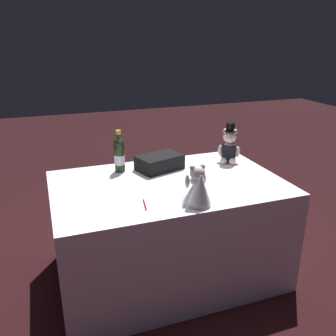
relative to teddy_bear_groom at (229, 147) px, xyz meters
name	(u,v)px	position (x,y,z in m)	size (l,w,h in m)	color
ground_plane	(168,273)	(-0.57, -0.22, -0.84)	(12.00, 12.00, 0.00)	black
reception_table	(168,230)	(-0.57, -0.22, -0.48)	(1.51, 0.96, 0.72)	white
teddy_bear_groom	(229,147)	(0.00, 0.00, 0.00)	(0.15, 0.15, 0.30)	beige
teddy_bear_bride	(198,188)	(-0.52, -0.59, -0.02)	(0.18, 0.22, 0.24)	white
champagne_bottle	(119,154)	(-0.83, 0.08, 0.01)	(0.07, 0.07, 0.30)	#1D3012
signing_pen	(145,204)	(-0.81, -0.50, -0.12)	(0.03, 0.14, 0.01)	maroon
gift_case_black	(160,162)	(-0.55, 0.03, -0.07)	(0.36, 0.29, 0.11)	black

